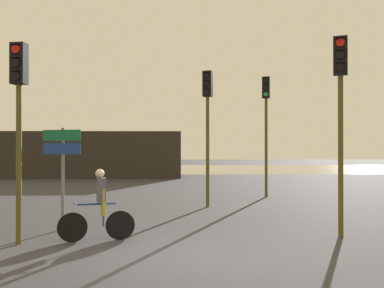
{
  "coord_description": "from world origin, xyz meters",
  "views": [
    {
      "loc": [
        0.07,
        -8.2,
        2.13
      ],
      "look_at": [
        0.5,
        5.0,
        2.2
      ],
      "focal_mm": 40.0,
      "sensor_mm": 36.0,
      "label": 1
    }
  ],
  "objects_px": {
    "direction_sign_post": "(62,159)",
    "traffic_light_far_right": "(266,114)",
    "distant_building": "(77,154)",
    "traffic_light_near_left": "(19,104)",
    "traffic_light_center": "(208,113)",
    "traffic_light_near_right": "(341,98)",
    "cyclist": "(100,204)"
  },
  "relations": [
    {
      "from": "cyclist",
      "to": "traffic_light_near_right",
      "type": "bearing_deg",
      "value": -99.83
    },
    {
      "from": "traffic_light_far_right",
      "to": "distant_building",
      "type": "bearing_deg",
      "value": -31.26
    },
    {
      "from": "distant_building",
      "to": "traffic_light_near_left",
      "type": "xyz_separation_m",
      "value": [
        3.6,
        -20.61,
        1.49
      ]
    },
    {
      "from": "traffic_light_far_right",
      "to": "direction_sign_post",
      "type": "relative_size",
      "value": 1.94
    },
    {
      "from": "traffic_light_near_left",
      "to": "distant_building",
      "type": "bearing_deg",
      "value": -69.28
    },
    {
      "from": "traffic_light_near_left",
      "to": "traffic_light_center",
      "type": "distance_m",
      "value": 7.16
    },
    {
      "from": "distant_building",
      "to": "traffic_light_near_left",
      "type": "relative_size",
      "value": 3.31
    },
    {
      "from": "traffic_light_near_left",
      "to": "direction_sign_post",
      "type": "xyz_separation_m",
      "value": [
        0.51,
        1.58,
        -1.25
      ]
    },
    {
      "from": "traffic_light_far_right",
      "to": "traffic_light_near_right",
      "type": "height_order",
      "value": "traffic_light_far_right"
    },
    {
      "from": "traffic_light_far_right",
      "to": "traffic_light_near_right",
      "type": "relative_size",
      "value": 1.07
    },
    {
      "from": "distant_building",
      "to": "traffic_light_near_right",
      "type": "relative_size",
      "value": 3.08
    },
    {
      "from": "traffic_light_far_right",
      "to": "direction_sign_post",
      "type": "height_order",
      "value": "traffic_light_far_right"
    },
    {
      "from": "traffic_light_center",
      "to": "traffic_light_near_left",
      "type": "bearing_deg",
      "value": 71.15
    },
    {
      "from": "traffic_light_near_left",
      "to": "cyclist",
      "type": "distance_m",
      "value": 2.82
    },
    {
      "from": "traffic_light_near_left",
      "to": "direction_sign_post",
      "type": "bearing_deg",
      "value": -97.17
    },
    {
      "from": "distant_building",
      "to": "traffic_light_center",
      "type": "height_order",
      "value": "traffic_light_center"
    },
    {
      "from": "distant_building",
      "to": "cyclist",
      "type": "relative_size",
      "value": 8.62
    },
    {
      "from": "direction_sign_post",
      "to": "cyclist",
      "type": "height_order",
      "value": "direction_sign_post"
    },
    {
      "from": "traffic_light_near_right",
      "to": "direction_sign_post",
      "type": "xyz_separation_m",
      "value": [
        -6.78,
        1.08,
        -1.46
      ]
    },
    {
      "from": "traffic_light_near_left",
      "to": "direction_sign_post",
      "type": "distance_m",
      "value": 2.08
    },
    {
      "from": "cyclist",
      "to": "traffic_light_near_left",
      "type": "bearing_deg",
      "value": 86.97
    },
    {
      "from": "direction_sign_post",
      "to": "cyclist",
      "type": "xyz_separation_m",
      "value": [
        1.19,
        -1.3,
        -0.97
      ]
    },
    {
      "from": "distant_building",
      "to": "traffic_light_far_right",
      "type": "bearing_deg",
      "value": -48.53
    },
    {
      "from": "distant_building",
      "to": "traffic_light_near_right",
      "type": "height_order",
      "value": "traffic_light_near_right"
    },
    {
      "from": "direction_sign_post",
      "to": "traffic_light_far_right",
      "type": "bearing_deg",
      "value": -114.27
    },
    {
      "from": "cyclist",
      "to": "traffic_light_far_right",
      "type": "bearing_deg",
      "value": -45.97
    },
    {
      "from": "traffic_light_near_left",
      "to": "cyclist",
      "type": "relative_size",
      "value": 2.61
    },
    {
      "from": "traffic_light_near_right",
      "to": "traffic_light_far_right",
      "type": "bearing_deg",
      "value": -66.85
    },
    {
      "from": "traffic_light_center",
      "to": "cyclist",
      "type": "relative_size",
      "value": 2.84
    },
    {
      "from": "distant_building",
      "to": "direction_sign_post",
      "type": "xyz_separation_m",
      "value": [
        4.11,
        -19.03,
        0.23
      ]
    },
    {
      "from": "distant_building",
      "to": "direction_sign_post",
      "type": "relative_size",
      "value": 5.57
    },
    {
      "from": "traffic_light_far_right",
      "to": "traffic_light_center",
      "type": "relative_size",
      "value": 1.06
    }
  ]
}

